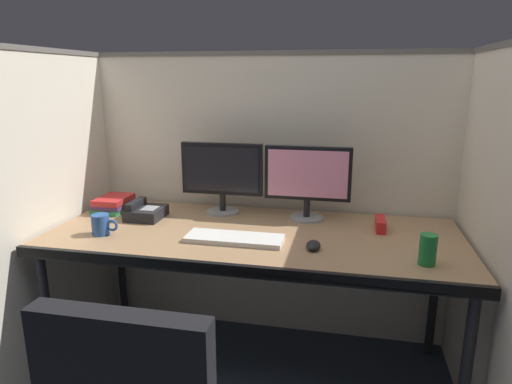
% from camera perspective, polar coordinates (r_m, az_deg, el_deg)
% --- Properties ---
extents(cubicle_partition_rear, '(2.21, 0.06, 1.57)m').
position_cam_1_polar(cubicle_partition_rear, '(2.50, 1.86, -0.69)').
color(cubicle_partition_rear, beige).
rests_on(cubicle_partition_rear, ground).
extents(cubicle_partition_left, '(0.06, 1.41, 1.57)m').
position_cam_1_polar(cubicle_partition_left, '(2.40, -24.74, -2.67)').
color(cubicle_partition_left, beige).
rests_on(cubicle_partition_left, ground).
extents(cubicle_partition_right, '(0.06, 1.41, 1.57)m').
position_cam_1_polar(cubicle_partition_right, '(2.03, 27.86, -6.05)').
color(cubicle_partition_right, beige).
rests_on(cubicle_partition_right, ground).
extents(desk, '(1.90, 0.80, 0.74)m').
position_cam_1_polar(desk, '(2.10, -0.35, -6.48)').
color(desk, '#997551').
rests_on(desk, ground).
extents(monitor_left, '(0.43, 0.17, 0.37)m').
position_cam_1_polar(monitor_left, '(2.34, -4.36, 2.40)').
color(monitor_left, gray).
rests_on(monitor_left, desk).
extents(monitor_right, '(0.43, 0.17, 0.37)m').
position_cam_1_polar(monitor_right, '(2.24, 6.60, 1.80)').
color(monitor_right, gray).
rests_on(monitor_right, desk).
extents(keyboard_main, '(0.43, 0.15, 0.02)m').
position_cam_1_polar(keyboard_main, '(1.98, -2.77, -5.94)').
color(keyboard_main, silver).
rests_on(keyboard_main, desk).
extents(computer_mouse, '(0.06, 0.10, 0.04)m').
position_cam_1_polar(computer_mouse, '(1.90, 7.32, -6.75)').
color(computer_mouse, black).
rests_on(computer_mouse, desk).
extents(red_stapler, '(0.04, 0.15, 0.06)m').
position_cam_1_polar(red_stapler, '(2.20, 15.58, -3.96)').
color(red_stapler, red).
rests_on(red_stapler, desk).
extents(soda_can, '(0.07, 0.07, 0.12)m').
position_cam_1_polar(soda_can, '(1.85, 21.05, -6.87)').
color(soda_can, '#197233').
rests_on(soda_can, desk).
extents(coffee_mug, '(0.13, 0.08, 0.09)m').
position_cam_1_polar(coffee_mug, '(2.17, -19.12, -3.95)').
color(coffee_mug, '#264C8C').
rests_on(coffee_mug, desk).
extents(desk_phone, '(0.17, 0.19, 0.09)m').
position_cam_1_polar(desk_phone, '(2.36, -13.95, -2.48)').
color(desk_phone, black).
rests_on(desk_phone, desk).
extents(book_stack, '(0.16, 0.22, 0.08)m').
position_cam_1_polar(book_stack, '(2.53, -17.70, -1.43)').
color(book_stack, '#26723F').
rests_on(book_stack, desk).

